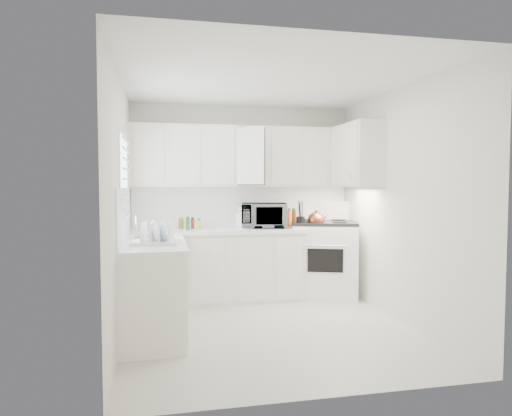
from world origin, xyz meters
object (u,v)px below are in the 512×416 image
object	(u,v)px
rice_cooker	(245,219)
microwave	(264,213)
tea_kettle	(316,219)
dish_rack	(156,232)
utensil_crock	(301,214)
stove	(324,248)

from	to	relation	value
rice_cooker	microwave	bearing A→B (deg)	13.03
tea_kettle	rice_cooker	bearing A→B (deg)	-170.76
microwave	dish_rack	distance (m)	1.96
tea_kettle	microwave	xyz separation A→B (m)	(-0.66, 0.21, 0.08)
rice_cooker	utensil_crock	distance (m)	0.74
stove	rice_cooker	xyz separation A→B (m)	(-1.10, 0.04, 0.42)
rice_cooker	stove	bearing A→B (deg)	8.53
stove	rice_cooker	world-z (taller)	stove
stove	tea_kettle	size ratio (longest dim) A/B	4.68
microwave	utensil_crock	xyz separation A→B (m)	(0.44, -0.22, -0.01)
tea_kettle	microwave	size ratio (longest dim) A/B	0.47
microwave	utensil_crock	bearing A→B (deg)	-15.94
dish_rack	utensil_crock	bearing A→B (deg)	41.14
stove	rice_cooker	bearing A→B (deg)	-163.54
microwave	utensil_crock	world-z (taller)	microwave
tea_kettle	dish_rack	size ratio (longest dim) A/B	0.63
tea_kettle	rice_cooker	distance (m)	0.95
utensil_crock	dish_rack	xyz separation A→B (m)	(-1.84, -1.15, -0.07)
tea_kettle	utensil_crock	world-z (taller)	utensil_crock
dish_rack	stove	bearing A→B (deg)	39.63
microwave	utensil_crock	size ratio (longest dim) A/B	1.58
stove	utensil_crock	xyz separation A→B (m)	(-0.40, -0.17, 0.48)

